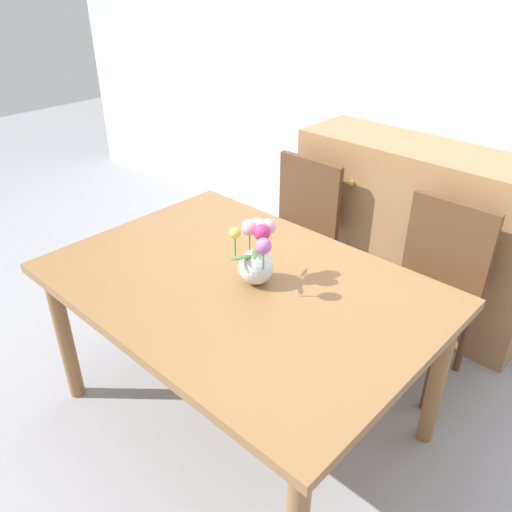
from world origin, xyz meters
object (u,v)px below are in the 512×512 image
Objects in this scene: dining_table at (240,298)px; chair_left at (296,226)px; chair_right at (432,281)px; dresser at (413,231)px; flower_vase at (257,255)px.

chair_left is at bearing 115.60° from dining_table.
chair_left is 0.85m from chair_right.
chair_left and chair_right have the same top height.
chair_right is 0.64× the size of dresser.
dresser is at bearing -138.65° from chair_left.
flower_vase reaches higher than dresser.
dining_table is at bearing -93.68° from dresser.
chair_right is at bearing -180.00° from chair_left.
chair_right is at bearing -52.98° from dresser.
chair_left is 0.68m from dresser.
flower_vase reaches higher than chair_right.
chair_right is 3.47× the size of flower_vase.
dining_table is at bearing -138.57° from flower_vase.
chair_left is at bearing 0.00° from chair_right.
chair_left is 1.00× the size of chair_right.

